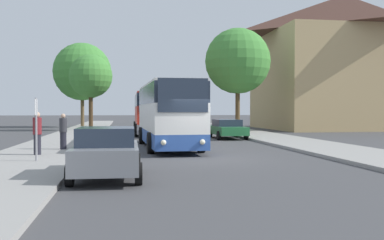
{
  "coord_description": "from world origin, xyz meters",
  "views": [
    {
      "loc": [
        -3.36,
        -17.96,
        2.05
      ],
      "look_at": [
        0.96,
        10.07,
        1.4
      ],
      "focal_mm": 42.0,
      "sensor_mm": 36.0,
      "label": 1
    }
  ],
  "objects_px": {
    "bus_stop_sign": "(36,122)",
    "bus_middle": "(151,113)",
    "pedestrian_waiting_far": "(63,131)",
    "bus_front": "(168,114)",
    "pedestrian_waiting_near": "(37,133)",
    "tree_right_near": "(238,61)",
    "parked_car_right_near": "(227,128)",
    "parked_car_left_curb": "(107,152)",
    "tree_left_near": "(91,76)",
    "tree_left_far": "(82,72)"
  },
  "relations": [
    {
      "from": "parked_car_left_curb",
      "to": "pedestrian_waiting_far",
      "type": "xyz_separation_m",
      "value": [
        -2.36,
        8.8,
        0.22
      ]
    },
    {
      "from": "bus_front",
      "to": "bus_stop_sign",
      "type": "xyz_separation_m",
      "value": [
        -5.57,
        -6.67,
        -0.21
      ]
    },
    {
      "from": "bus_front",
      "to": "tree_right_near",
      "type": "distance_m",
      "value": 17.65
    },
    {
      "from": "bus_front",
      "to": "parked_car_left_curb",
      "type": "relative_size",
      "value": 2.54
    },
    {
      "from": "tree_left_far",
      "to": "tree_right_near",
      "type": "height_order",
      "value": "tree_left_far"
    },
    {
      "from": "bus_front",
      "to": "tree_left_near",
      "type": "height_order",
      "value": "tree_left_near"
    },
    {
      "from": "bus_front",
      "to": "bus_middle",
      "type": "height_order",
      "value": "bus_front"
    },
    {
      "from": "tree_left_far",
      "to": "tree_right_near",
      "type": "relative_size",
      "value": 1.05
    },
    {
      "from": "parked_car_right_near",
      "to": "bus_stop_sign",
      "type": "distance_m",
      "value": 17.32
    },
    {
      "from": "bus_middle",
      "to": "pedestrian_waiting_near",
      "type": "bearing_deg",
      "value": -107.73
    },
    {
      "from": "bus_middle",
      "to": "bus_stop_sign",
      "type": "relative_size",
      "value": 4.74
    },
    {
      "from": "pedestrian_waiting_far",
      "to": "bus_stop_sign",
      "type": "bearing_deg",
      "value": -0.65
    },
    {
      "from": "bus_middle",
      "to": "tree_right_near",
      "type": "relative_size",
      "value": 1.21
    },
    {
      "from": "bus_middle",
      "to": "tree_left_far",
      "type": "height_order",
      "value": "tree_left_far"
    },
    {
      "from": "tree_left_near",
      "to": "tree_right_near",
      "type": "distance_m",
      "value": 14.47
    },
    {
      "from": "bus_front",
      "to": "parked_car_left_curb",
      "type": "height_order",
      "value": "bus_front"
    },
    {
      "from": "bus_middle",
      "to": "pedestrian_waiting_near",
      "type": "distance_m",
      "value": 18.64
    },
    {
      "from": "bus_front",
      "to": "pedestrian_waiting_near",
      "type": "relative_size",
      "value": 5.72
    },
    {
      "from": "bus_front",
      "to": "tree_right_near",
      "type": "relative_size",
      "value": 1.12
    },
    {
      "from": "bus_front",
      "to": "pedestrian_waiting_near",
      "type": "height_order",
      "value": "bus_front"
    },
    {
      "from": "tree_right_near",
      "to": "parked_car_left_curb",
      "type": "bearing_deg",
      "value": -112.54
    },
    {
      "from": "bus_stop_sign",
      "to": "tree_left_near",
      "type": "height_order",
      "value": "tree_left_near"
    },
    {
      "from": "pedestrian_waiting_near",
      "to": "tree_right_near",
      "type": "height_order",
      "value": "tree_right_near"
    },
    {
      "from": "bus_front",
      "to": "parked_car_right_near",
      "type": "xyz_separation_m",
      "value": [
        4.93,
        7.08,
        -1.1
      ]
    },
    {
      "from": "pedestrian_waiting_far",
      "to": "pedestrian_waiting_near",
      "type": "bearing_deg",
      "value": -12.59
    },
    {
      "from": "bus_front",
      "to": "parked_car_right_near",
      "type": "bearing_deg",
      "value": 53.55
    },
    {
      "from": "tree_left_near",
      "to": "tree_left_far",
      "type": "relative_size",
      "value": 0.76
    },
    {
      "from": "parked_car_left_curb",
      "to": "tree_left_far",
      "type": "relative_size",
      "value": 0.42
    },
    {
      "from": "pedestrian_waiting_far",
      "to": "bus_front",
      "type": "bearing_deg",
      "value": 111.36
    },
    {
      "from": "tree_left_far",
      "to": "tree_right_near",
      "type": "distance_m",
      "value": 20.58
    },
    {
      "from": "parked_car_left_curb",
      "to": "bus_stop_sign",
      "type": "xyz_separation_m",
      "value": [
        -2.7,
        3.84,
        0.82
      ]
    },
    {
      "from": "parked_car_right_near",
      "to": "pedestrian_waiting_near",
      "type": "distance_m",
      "value": 15.75
    },
    {
      "from": "bus_middle",
      "to": "parked_car_right_near",
      "type": "distance_m",
      "value": 8.12
    },
    {
      "from": "parked_car_right_near",
      "to": "pedestrian_waiting_near",
      "type": "relative_size",
      "value": 2.57
    },
    {
      "from": "bus_middle",
      "to": "tree_left_far",
      "type": "bearing_deg",
      "value": 114.14
    },
    {
      "from": "pedestrian_waiting_near",
      "to": "pedestrian_waiting_far",
      "type": "distance_m",
      "value": 2.68
    },
    {
      "from": "parked_car_right_near",
      "to": "tree_right_near",
      "type": "distance_m",
      "value": 10.28
    },
    {
      "from": "tree_left_far",
      "to": "parked_car_left_curb",
      "type": "bearing_deg",
      "value": -84.05
    },
    {
      "from": "bus_middle",
      "to": "tree_left_near",
      "type": "height_order",
      "value": "tree_left_near"
    },
    {
      "from": "bus_front",
      "to": "parked_car_left_curb",
      "type": "xyz_separation_m",
      "value": [
        -2.87,
        -10.51,
        -1.03
      ]
    },
    {
      "from": "bus_front",
      "to": "parked_car_right_near",
      "type": "relative_size",
      "value": 2.22
    },
    {
      "from": "pedestrian_waiting_near",
      "to": "tree_left_near",
      "type": "relative_size",
      "value": 0.25
    },
    {
      "from": "parked_car_left_curb",
      "to": "pedestrian_waiting_near",
      "type": "distance_m",
      "value": 6.95
    },
    {
      "from": "bus_stop_sign",
      "to": "tree_left_near",
      "type": "relative_size",
      "value": 0.32
    },
    {
      "from": "bus_stop_sign",
      "to": "bus_middle",
      "type": "bearing_deg",
      "value": 74.65
    },
    {
      "from": "parked_car_left_curb",
      "to": "tree_left_near",
      "type": "height_order",
      "value": "tree_left_near"
    },
    {
      "from": "pedestrian_waiting_near",
      "to": "tree_right_near",
      "type": "distance_m",
      "value": 24.41
    },
    {
      "from": "bus_stop_sign",
      "to": "tree_left_near",
      "type": "bearing_deg",
      "value": 89.82
    },
    {
      "from": "parked_car_left_curb",
      "to": "bus_stop_sign",
      "type": "height_order",
      "value": "bus_stop_sign"
    },
    {
      "from": "bus_stop_sign",
      "to": "pedestrian_waiting_far",
      "type": "bearing_deg",
      "value": 86.11
    }
  ]
}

